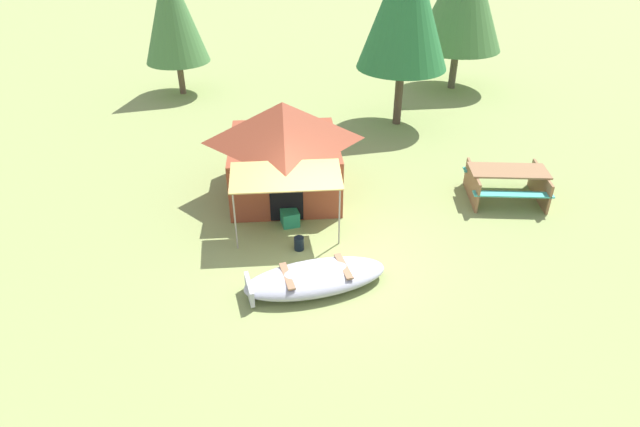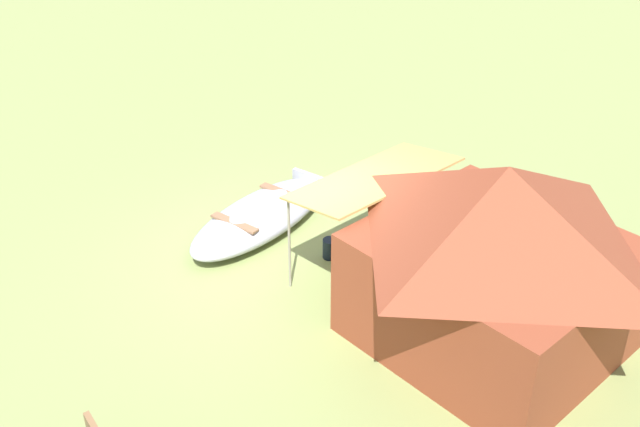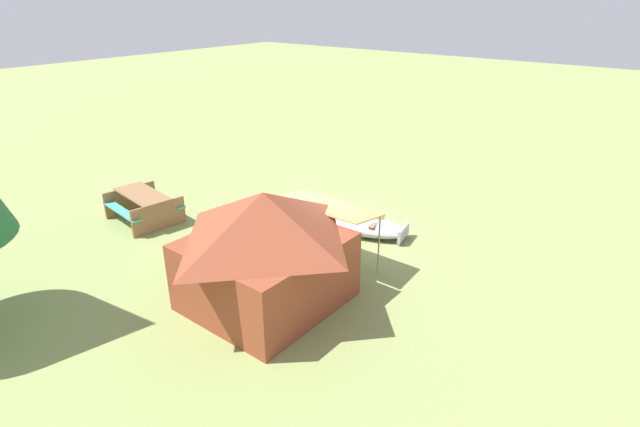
# 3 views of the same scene
# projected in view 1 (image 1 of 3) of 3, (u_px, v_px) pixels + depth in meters

# --- Properties ---
(ground_plane) EXTENTS (80.00, 80.00, 0.00)m
(ground_plane) POSITION_uv_depth(u_px,v_px,m) (332.00, 255.00, 11.19)
(ground_plane) COLOR #869553
(beached_rowboat) EXTENTS (2.95, 1.60, 0.42)m
(beached_rowboat) POSITION_uv_depth(u_px,v_px,m) (315.00, 278.00, 10.18)
(beached_rowboat) COLOR #A6A8B6
(beached_rowboat) RESTS_ON ground_plane
(canvas_cabin_tent) EXTENTS (2.83, 4.04, 2.38)m
(canvas_cabin_tent) POSITION_uv_depth(u_px,v_px,m) (284.00, 147.00, 12.88)
(canvas_cabin_tent) COLOR brown
(canvas_cabin_tent) RESTS_ON ground_plane
(picnic_table) EXTENTS (2.05, 1.75, 0.80)m
(picnic_table) POSITION_uv_depth(u_px,v_px,m) (507.00, 181.00, 12.97)
(picnic_table) COLOR olive
(picnic_table) RESTS_ON ground_plane
(cooler_box) EXTENTS (0.48, 0.59, 0.36)m
(cooler_box) POSITION_uv_depth(u_px,v_px,m) (289.00, 216.00, 12.17)
(cooler_box) COLOR #23855A
(cooler_box) RESTS_ON ground_plane
(fuel_can) EXTENTS (0.28, 0.28, 0.30)m
(fuel_can) POSITION_uv_depth(u_px,v_px,m) (299.00, 243.00, 11.29)
(fuel_can) COLOR black
(fuel_can) RESTS_ON ground_plane
(pine_tree_back_left) EXTENTS (2.30, 2.30, 4.71)m
(pine_tree_back_left) POSITION_uv_depth(u_px,v_px,m) (172.00, 11.00, 18.50)
(pine_tree_back_left) COLOR brown
(pine_tree_back_left) RESTS_ON ground_plane
(pine_tree_far_center) EXTENTS (2.80, 2.80, 5.71)m
(pine_tree_far_center) POSITION_uv_depth(u_px,v_px,m) (406.00, 2.00, 15.50)
(pine_tree_far_center) COLOR #4A3D2F
(pine_tree_far_center) RESTS_ON ground_plane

